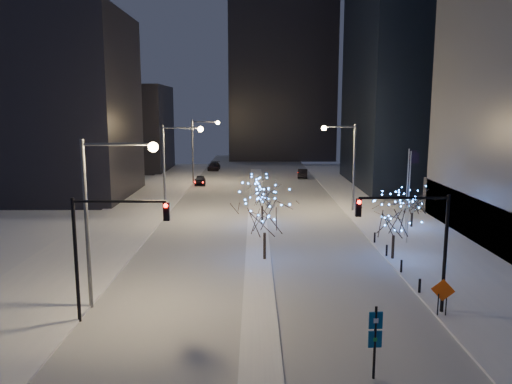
{
  "coord_description": "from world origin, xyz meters",
  "views": [
    {
      "loc": [
        -0.27,
        -26.16,
        11.68
      ],
      "look_at": [
        -0.16,
        13.81,
        5.0
      ],
      "focal_mm": 35.0,
      "sensor_mm": 36.0,
      "label": 1
    }
  ],
  "objects_px": {
    "car_mid": "(303,173)",
    "wayfinding_sign": "(375,335)",
    "street_lamp_w_mid": "(174,158)",
    "street_lamp_w_far": "(199,142)",
    "traffic_signal_east": "(419,234)",
    "holiday_tree_median_far": "(262,193)",
    "holiday_tree_plaza_near": "(394,216)",
    "car_far": "(214,166)",
    "car_near": "(200,180)",
    "street_lamp_east": "(346,156)",
    "holiday_tree_median_near": "(265,211)",
    "holiday_tree_plaza_far": "(413,201)",
    "traffic_signal_west": "(104,239)",
    "street_lamp_w_near": "(104,200)",
    "construction_sign": "(443,294)"
  },
  "relations": [
    {
      "from": "car_near",
      "to": "traffic_signal_east",
      "type": "bearing_deg",
      "value": -74.9
    },
    {
      "from": "street_lamp_w_far",
      "to": "traffic_signal_east",
      "type": "xyz_separation_m",
      "value": [
        17.88,
        -51.0,
        -1.74
      ]
    },
    {
      "from": "car_near",
      "to": "street_lamp_east",
      "type": "bearing_deg",
      "value": -52.06
    },
    {
      "from": "holiday_tree_median_far",
      "to": "holiday_tree_plaza_near",
      "type": "relative_size",
      "value": 0.91
    },
    {
      "from": "traffic_signal_east",
      "to": "wayfinding_sign",
      "type": "distance_m",
      "value": 8.51
    },
    {
      "from": "holiday_tree_plaza_near",
      "to": "construction_sign",
      "type": "height_order",
      "value": "holiday_tree_plaza_near"
    },
    {
      "from": "street_lamp_w_mid",
      "to": "street_lamp_w_far",
      "type": "bearing_deg",
      "value": 90.0
    },
    {
      "from": "street_lamp_w_far",
      "to": "holiday_tree_plaza_far",
      "type": "bearing_deg",
      "value": -51.11
    },
    {
      "from": "car_mid",
      "to": "wayfinding_sign",
      "type": "xyz_separation_m",
      "value": [
        -3.04,
        -64.64,
        1.28
      ]
    },
    {
      "from": "street_lamp_east",
      "to": "holiday_tree_median_far",
      "type": "height_order",
      "value": "street_lamp_east"
    },
    {
      "from": "car_near",
      "to": "holiday_tree_median_far",
      "type": "height_order",
      "value": "holiday_tree_median_far"
    },
    {
      "from": "street_lamp_w_near",
      "to": "car_mid",
      "type": "relative_size",
      "value": 2.15
    },
    {
      "from": "street_lamp_w_far",
      "to": "traffic_signal_west",
      "type": "xyz_separation_m",
      "value": [
        0.5,
        -52.0,
        -1.74
      ]
    },
    {
      "from": "holiday_tree_median_near",
      "to": "holiday_tree_plaza_near",
      "type": "height_order",
      "value": "holiday_tree_median_near"
    },
    {
      "from": "car_near",
      "to": "holiday_tree_median_near",
      "type": "height_order",
      "value": "holiday_tree_median_near"
    },
    {
      "from": "holiday_tree_plaza_near",
      "to": "holiday_tree_median_near",
      "type": "bearing_deg",
      "value": -179.53
    },
    {
      "from": "car_mid",
      "to": "holiday_tree_plaza_near",
      "type": "relative_size",
      "value": 0.88
    },
    {
      "from": "street_lamp_w_near",
      "to": "street_lamp_w_mid",
      "type": "height_order",
      "value": "same"
    },
    {
      "from": "street_lamp_w_mid",
      "to": "car_far",
      "type": "relative_size",
      "value": 1.93
    },
    {
      "from": "street_lamp_east",
      "to": "traffic_signal_east",
      "type": "distance_m",
      "value": 29.08
    },
    {
      "from": "traffic_signal_west",
      "to": "holiday_tree_median_far",
      "type": "height_order",
      "value": "traffic_signal_west"
    },
    {
      "from": "traffic_signal_east",
      "to": "holiday_tree_plaza_near",
      "type": "relative_size",
      "value": 1.33
    },
    {
      "from": "street_lamp_w_near",
      "to": "holiday_tree_median_far",
      "type": "relative_size",
      "value": 2.09
    },
    {
      "from": "street_lamp_w_far",
      "to": "holiday_tree_plaza_near",
      "type": "height_order",
      "value": "street_lamp_w_far"
    },
    {
      "from": "street_lamp_east",
      "to": "construction_sign",
      "type": "relative_size",
      "value": 4.68
    },
    {
      "from": "traffic_signal_east",
      "to": "holiday_tree_plaza_near",
      "type": "xyz_separation_m",
      "value": [
        1.56,
        10.35,
        -1.21
      ]
    },
    {
      "from": "car_mid",
      "to": "street_lamp_w_mid",
      "type": "bearing_deg",
      "value": 67.9
    },
    {
      "from": "street_lamp_w_near",
      "to": "car_near",
      "type": "bearing_deg",
      "value": 89.78
    },
    {
      "from": "street_lamp_w_mid",
      "to": "street_lamp_east",
      "type": "height_order",
      "value": "same"
    },
    {
      "from": "traffic_signal_east",
      "to": "car_mid",
      "type": "relative_size",
      "value": 1.51
    },
    {
      "from": "car_far",
      "to": "holiday_tree_plaza_near",
      "type": "distance_m",
      "value": 61.04
    },
    {
      "from": "holiday_tree_median_far",
      "to": "holiday_tree_plaza_near",
      "type": "bearing_deg",
      "value": -50.62
    },
    {
      "from": "street_lamp_east",
      "to": "car_far",
      "type": "bearing_deg",
      "value": 114.77
    },
    {
      "from": "street_lamp_w_near",
      "to": "wayfinding_sign",
      "type": "relative_size",
      "value": 2.99
    },
    {
      "from": "street_lamp_w_near",
      "to": "construction_sign",
      "type": "xyz_separation_m",
      "value": [
        19.24,
        -1.54,
        -5.06
      ]
    },
    {
      "from": "holiday_tree_plaza_far",
      "to": "holiday_tree_median_far",
      "type": "bearing_deg",
      "value": 173.96
    },
    {
      "from": "traffic_signal_east",
      "to": "holiday_tree_median_near",
      "type": "height_order",
      "value": "traffic_signal_east"
    },
    {
      "from": "street_lamp_w_far",
      "to": "car_near",
      "type": "height_order",
      "value": "street_lamp_w_far"
    },
    {
      "from": "car_near",
      "to": "holiday_tree_median_far",
      "type": "relative_size",
      "value": 0.88
    },
    {
      "from": "street_lamp_w_far",
      "to": "wayfinding_sign",
      "type": "xyz_separation_m",
      "value": [
        13.87,
        -58.0,
        -4.45
      ]
    },
    {
      "from": "street_lamp_w_far",
      "to": "car_far",
      "type": "xyz_separation_m",
      "value": [
        0.83,
        17.42,
        -5.75
      ]
    },
    {
      "from": "traffic_signal_east",
      "to": "holiday_tree_median_far",
      "type": "bearing_deg",
      "value": 110.53
    },
    {
      "from": "street_lamp_w_near",
      "to": "street_lamp_w_far",
      "type": "relative_size",
      "value": 1.0
    },
    {
      "from": "holiday_tree_median_far",
      "to": "holiday_tree_median_near",
      "type": "bearing_deg",
      "value": -90.0
    },
    {
      "from": "holiday_tree_median_near",
      "to": "holiday_tree_plaza_far",
      "type": "xyz_separation_m",
      "value": [
        14.78,
        10.7,
        -1.14
      ]
    },
    {
      "from": "traffic_signal_east",
      "to": "holiday_tree_plaza_far",
      "type": "relative_size",
      "value": 1.69
    },
    {
      "from": "car_mid",
      "to": "construction_sign",
      "type": "relative_size",
      "value": 2.17
    },
    {
      "from": "holiday_tree_plaza_far",
      "to": "holiday_tree_median_near",
      "type": "bearing_deg",
      "value": -144.11
    },
    {
      "from": "car_near",
      "to": "wayfinding_sign",
      "type": "xyz_separation_m",
      "value": [
        13.68,
        -56.57,
        1.33
      ]
    },
    {
      "from": "street_lamp_w_far",
      "to": "holiday_tree_plaza_near",
      "type": "distance_m",
      "value": 45.16
    }
  ]
}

